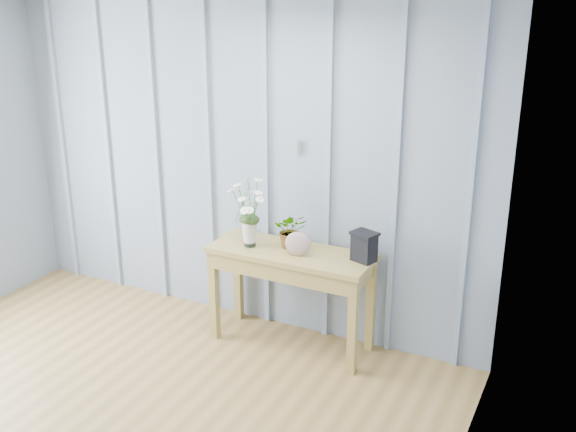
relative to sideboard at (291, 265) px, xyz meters
The scene contains 6 objects.
room_shell 1.82m from the sideboard, 118.13° to the right, with size 4.00×4.50×2.50m.
sideboard is the anchor object (origin of this frame).
daisy_vase 0.55m from the sideboard, behind, with size 0.37×0.29×0.53m.
spider_plant 0.26m from the sideboard, 115.80° to the left, with size 0.24×0.20×0.26m, color #1E3613.
felt_disc_vessel 0.23m from the sideboard, 38.22° to the right, with size 0.18×0.05×0.18m, color brown.
carved_box 0.58m from the sideboard, ahead, with size 0.21×0.18×0.21m.
Camera 1 is at (2.54, -2.02, 2.59)m, focal length 42.00 mm.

